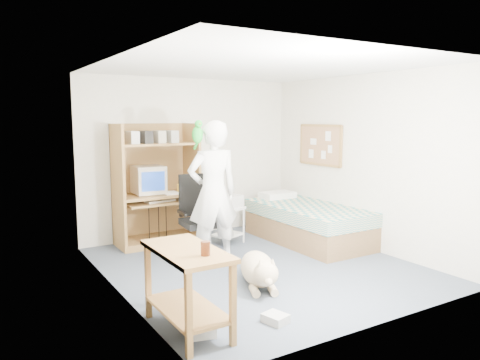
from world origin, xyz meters
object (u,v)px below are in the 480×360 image
Objects in this scene: computer_hutch at (156,189)px; side_desk at (187,277)px; person at (213,193)px; printer_cart at (227,220)px; office_chair at (200,229)px; bed at (307,223)px; dog at (259,269)px.

computer_hutch is 1.80× the size of side_desk.
printer_cart is (0.62, 0.73, -0.56)m from person.
office_chair is at bearing 60.86° from side_desk.
printer_cart is at bearing 154.78° from bed.
computer_hutch is 3.21× the size of printer_cart.
printer_cart is (1.74, 2.34, -0.13)m from side_desk.
printer_cart is at bearing -124.47° from person.
dog is at bearing -128.31° from printer_cart.
person reaches higher than office_chair.
person is 1.11m from printer_cart.
dog is at bearing -82.43° from computer_hutch.
office_chair is 0.78m from printer_cart.
computer_hutch is 1.12m from office_chair.
person is (1.12, 1.61, 0.43)m from side_desk.
computer_hutch is 2.44m from dog.
person is at bearing -78.63° from computer_hutch.
bed is at bearing 57.90° from dog.
bed is 2.02× the size of side_desk.
bed is at bearing -29.29° from computer_hutch.
person is 1.25m from dog.
computer_hutch is at bearing -72.67° from person.
printer_cart is (0.58, 1.73, 0.18)m from dog.
side_desk is 0.90× the size of dog.
office_chair is at bearing -76.03° from person.
person is (-1.73, -0.20, 0.64)m from bed.
person reaches higher than printer_cart.
dog is (0.04, -1.01, -0.73)m from person.
side_desk is 1.34m from dog.
person is at bearing 55.32° from side_desk.
side_desk is at bearing -130.14° from dog.
dog is at bearing -144.39° from bed.
person is at bearing -150.37° from printer_cart.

